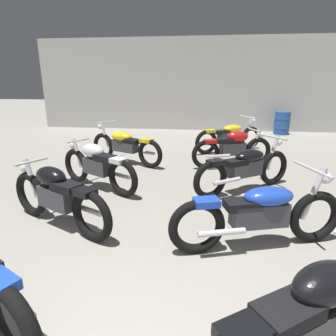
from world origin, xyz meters
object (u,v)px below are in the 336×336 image
(motorcycle_right_row_4, at_px, (230,136))
(motorcycle_left_row_2, at_px, (97,165))
(motorcycle_right_row_3, at_px, (233,148))
(motorcycle_right_row_1, at_px, (260,213))
(oil_drum, at_px, (282,123))
(motorcycle_left_row_3, at_px, (125,145))
(motorcycle_right_row_2, at_px, (245,167))
(motorcycle_right_row_0, at_px, (310,322))
(motorcycle_left_row_1, at_px, (57,196))

(motorcycle_right_row_4, bearing_deg, motorcycle_left_row_2, -128.82)
(motorcycle_right_row_3, xyz_separation_m, motorcycle_right_row_4, (0.05, 1.54, -0.01))
(motorcycle_right_row_1, xyz_separation_m, oil_drum, (2.24, 8.10, -0.03))
(motorcycle_right_row_1, height_order, oil_drum, motorcycle_right_row_1)
(motorcycle_right_row_3, bearing_deg, motorcycle_right_row_4, 88.28)
(motorcycle_left_row_3, distance_m, motorcycle_right_row_2, 3.08)
(motorcycle_right_row_1, bearing_deg, motorcycle_right_row_2, 87.81)
(motorcycle_right_row_3, relative_size, oil_drum, 2.22)
(motorcycle_left_row_3, relative_size, motorcycle_right_row_1, 0.95)
(motorcycle_right_row_2, distance_m, motorcycle_right_row_4, 3.09)
(motorcycle_right_row_3, distance_m, motorcycle_right_row_4, 1.54)
(motorcycle_right_row_0, relative_size, motorcycle_right_row_3, 0.90)
(motorcycle_right_row_4, bearing_deg, motorcycle_left_row_3, -149.77)
(motorcycle_left_row_2, relative_size, motorcycle_right_row_0, 1.04)
(motorcycle_left_row_2, distance_m, motorcycle_right_row_4, 4.24)
(motorcycle_right_row_1, height_order, motorcycle_right_row_2, same)
(motorcycle_right_row_2, xyz_separation_m, motorcycle_right_row_3, (-0.07, 1.55, 0.01))
(motorcycle_right_row_1, relative_size, oil_drum, 2.48)
(oil_drum, bearing_deg, motorcycle_right_row_3, -115.63)
(motorcycle_right_row_1, xyz_separation_m, motorcycle_right_row_2, (0.07, 1.88, 0.00))
(motorcycle_right_row_1, xyz_separation_m, motorcycle_right_row_3, (-0.00, 3.43, 0.01))
(motorcycle_right_row_2, bearing_deg, motorcycle_left_row_1, -147.88)
(motorcycle_left_row_1, bearing_deg, oil_drum, 58.46)
(motorcycle_right_row_2, bearing_deg, motorcycle_right_row_4, 90.52)
(motorcycle_left_row_3, height_order, motorcycle_right_row_4, same)
(motorcycle_left_row_2, distance_m, motorcycle_right_row_2, 2.69)
(motorcycle_right_row_2, height_order, oil_drum, motorcycle_right_row_2)
(motorcycle_right_row_2, bearing_deg, motorcycle_left_row_3, 149.44)
(motorcycle_left_row_2, relative_size, motorcycle_right_row_1, 0.84)
(motorcycle_left_row_2, height_order, motorcycle_left_row_3, motorcycle_left_row_3)
(motorcycle_left_row_1, relative_size, motorcycle_left_row_2, 1.03)
(oil_drum, bearing_deg, motorcycle_right_row_0, -102.87)
(motorcycle_right_row_1, height_order, motorcycle_right_row_4, same)
(motorcycle_left_row_3, height_order, motorcycle_right_row_2, same)
(motorcycle_left_row_1, distance_m, motorcycle_right_row_4, 5.47)
(motorcycle_left_row_1, relative_size, motorcycle_right_row_2, 0.99)
(motorcycle_left_row_3, bearing_deg, motorcycle_right_row_3, -0.29)
(motorcycle_left_row_1, height_order, motorcycle_right_row_0, same)
(motorcycle_left_row_1, height_order, motorcycle_left_row_3, motorcycle_left_row_3)
(motorcycle_left_row_3, relative_size, motorcycle_right_row_4, 1.04)
(motorcycle_left_row_2, relative_size, motorcycle_left_row_3, 0.88)
(motorcycle_right_row_2, height_order, motorcycle_right_row_4, same)
(motorcycle_left_row_1, distance_m, motorcycle_right_row_3, 4.16)
(motorcycle_left_row_1, bearing_deg, motorcycle_right_row_4, 60.91)
(motorcycle_right_row_4, bearing_deg, motorcycle_right_row_0, -90.19)
(oil_drum, bearing_deg, motorcycle_left_row_1, -121.54)
(motorcycle_right_row_1, bearing_deg, motorcycle_left_row_1, 175.87)
(motorcycle_right_row_2, relative_size, motorcycle_right_row_4, 0.95)
(motorcycle_left_row_1, height_order, oil_drum, motorcycle_left_row_1)
(motorcycle_right_row_1, distance_m, motorcycle_right_row_3, 3.43)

